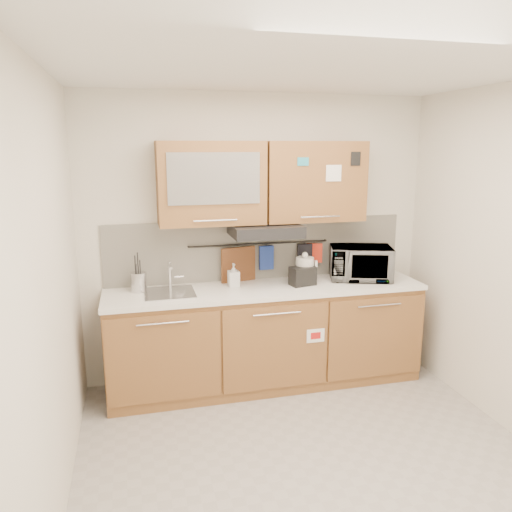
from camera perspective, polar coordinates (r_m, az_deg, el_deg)
floor at (r=3.78m, az=6.31°, el=-22.12°), size 3.20×3.20×0.00m
ceiling at (r=3.14m, az=7.52°, el=20.79°), size 3.20×3.20×0.00m
wall_back at (r=4.62m, az=0.24°, el=2.01°), size 3.20×0.00×3.20m
wall_left at (r=3.06m, az=-22.52°, el=-4.45°), size 0.00×3.00×3.00m
base_cabinet at (r=4.59m, az=1.20°, el=-9.74°), size 2.80×0.64×0.88m
countertop at (r=4.42m, az=1.23°, el=-3.81°), size 2.82×0.62×0.04m
backsplash at (r=4.63m, az=0.28°, el=0.77°), size 2.80×0.02×0.56m
upper_cabinets at (r=4.38m, az=0.77°, el=8.43°), size 1.82×0.37×0.70m
range_hood at (r=4.36m, az=1.06°, el=2.98°), size 0.60×0.46×0.10m
sink at (r=4.29m, az=-9.85°, el=-4.15°), size 0.42×0.40×0.26m
utensil_rail at (r=4.58m, az=0.40°, el=1.41°), size 1.30×0.02×0.02m
utensil_crock at (r=4.37m, az=-13.25°, el=-2.87°), size 0.17×0.17×0.34m
kettle at (r=4.53m, az=5.59°, el=-1.70°), size 0.21×0.18×0.29m
toaster at (r=4.47m, az=5.36°, el=-2.26°), size 0.25×0.18×0.17m
microwave at (r=4.74m, az=11.83°, el=-0.77°), size 0.64×0.53×0.31m
soap_bottle at (r=4.41m, az=-2.57°, el=-2.19°), size 0.10×0.10×0.21m
cutting_board at (r=4.57m, az=-2.02°, el=-1.51°), size 0.33×0.09×0.41m
oven_mitt at (r=4.61m, az=1.20°, el=-0.19°), size 0.14×0.04×0.22m
dark_pouch at (r=4.72m, az=5.58°, el=0.08°), size 0.14×0.05×0.22m
pot_holder at (r=4.75m, az=6.68°, el=0.35°), size 0.15×0.07×0.18m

